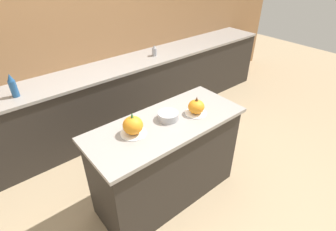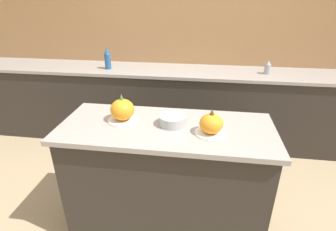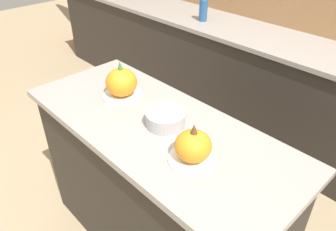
% 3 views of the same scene
% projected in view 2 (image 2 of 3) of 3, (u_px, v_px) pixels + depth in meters
% --- Properties ---
extents(ground_plane, '(12.00, 12.00, 0.00)m').
position_uv_depth(ground_plane, '(166.00, 224.00, 2.21)').
color(ground_plane, tan).
extents(wall_back, '(8.00, 0.06, 2.50)m').
position_uv_depth(wall_back, '(187.00, 38.00, 3.25)').
color(wall_back, '#9E7047').
rests_on(wall_back, ground_plane).
extents(kitchen_island, '(1.49, 0.63, 0.93)m').
position_uv_depth(kitchen_island, '(166.00, 179.00, 2.01)').
color(kitchen_island, '#2D2823').
rests_on(kitchen_island, ground_plane).
extents(back_counter, '(6.00, 0.60, 0.93)m').
position_uv_depth(back_counter, '(183.00, 106.00, 3.29)').
color(back_counter, '#2D2823').
rests_on(back_counter, ground_plane).
extents(pumpkin_cake_left, '(0.22, 0.22, 0.21)m').
position_uv_depth(pumpkin_cake_left, '(122.00, 110.00, 1.85)').
color(pumpkin_cake_left, white).
rests_on(pumpkin_cake_left, kitchen_island).
extents(pumpkin_cake_right, '(0.21, 0.21, 0.18)m').
position_uv_depth(pumpkin_cake_right, '(211.00, 124.00, 1.68)').
color(pumpkin_cake_right, white).
rests_on(pumpkin_cake_right, kitchen_island).
extents(bottle_tall, '(0.07, 0.07, 0.25)m').
position_uv_depth(bottle_tall, '(107.00, 59.00, 3.10)').
color(bottle_tall, '#235184').
rests_on(bottle_tall, back_counter).
extents(bottle_short, '(0.07, 0.07, 0.15)m').
position_uv_depth(bottle_short, '(268.00, 68.00, 2.93)').
color(bottle_short, '#99999E').
rests_on(bottle_short, back_counter).
extents(mixing_bowl, '(0.19, 0.19, 0.07)m').
position_uv_depth(mixing_bowl, '(173.00, 120.00, 1.81)').
color(mixing_bowl, '#ADADB2').
rests_on(mixing_bowl, kitchen_island).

